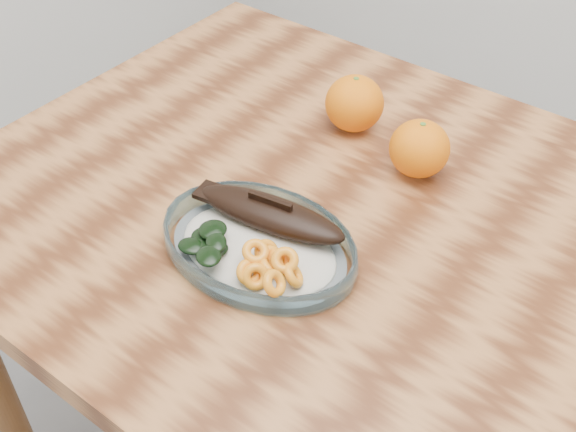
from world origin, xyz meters
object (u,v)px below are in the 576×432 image
(plated_meal, at_px, (259,242))
(orange_left, at_px, (354,103))
(orange_right, at_px, (419,149))
(dining_table, at_px, (383,289))

(plated_meal, height_order, orange_left, orange_left)
(orange_right, bearing_deg, plated_meal, -106.01)
(plated_meal, bearing_deg, dining_table, 42.82)
(orange_left, bearing_deg, orange_right, -16.15)
(plated_meal, bearing_deg, orange_left, 96.60)
(plated_meal, relative_size, orange_right, 5.96)
(orange_left, bearing_deg, plated_meal, -79.05)
(orange_left, distance_m, orange_right, 0.14)
(dining_table, relative_size, orange_left, 13.61)
(dining_table, distance_m, plated_meal, 0.21)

